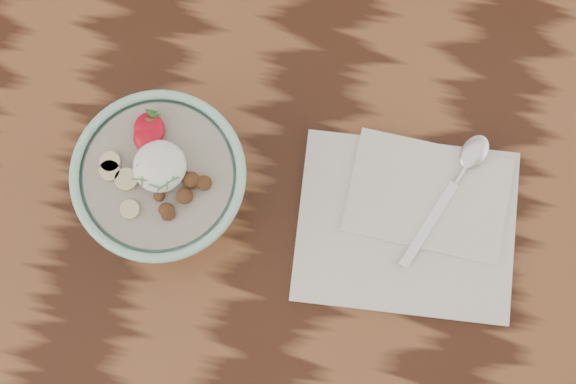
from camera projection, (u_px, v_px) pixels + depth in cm
name	position (u px, v px, depth cm)	size (l,w,h in cm)	color
table	(125.00, 212.00, 100.79)	(160.00, 90.00, 75.00)	#32170C
breakfast_bowl	(163.00, 181.00, 85.72)	(18.21, 18.21, 12.39)	#9ED5C0
napkin	(411.00, 220.00, 90.58)	(25.58, 21.18, 1.50)	silver
spoon	(463.00, 170.00, 90.36)	(8.76, 17.07, 0.93)	silver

